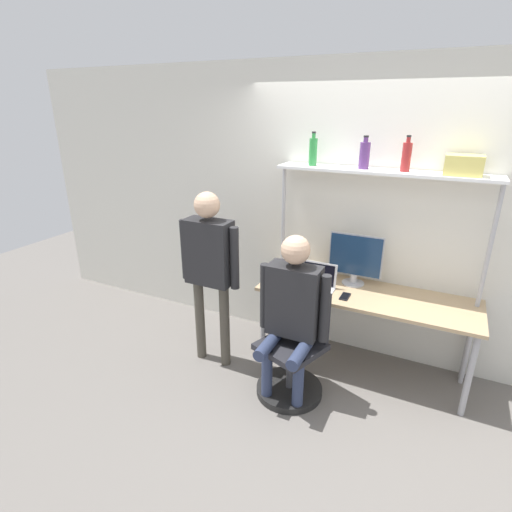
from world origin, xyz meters
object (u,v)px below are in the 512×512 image
Objects in this scene: monitor at (355,258)px; bottle_red at (406,156)px; person_seated at (292,306)px; storage_box at (464,165)px; person_standing at (209,259)px; bottle_green at (313,151)px; bottle_purple at (364,155)px; laptop at (317,281)px; office_chair at (293,362)px; cell_phone at (345,296)px.

bottle_red is at bearing 0.85° from monitor.
storage_box is (1.03, 0.79, 1.05)m from person_seated.
person_standing is (-1.13, -0.67, 0.03)m from monitor.
bottle_green reaches higher than person_standing.
person_standing is at bearing -149.17° from bottle_purple.
laptop is 0.98m from person_standing.
bottle_purple is at bearing 30.83° from person_standing.
person_seated is at bearing -128.08° from bottle_red.
bottle_purple is 0.44m from bottle_green.
bottle_purple is (0.28, 0.75, 1.64)m from office_chair.
bottle_green reaches higher than office_chair.
office_chair is at bearing -5.31° from person_standing.
laptop is 1.48m from storage_box.
office_chair is at bearing -129.01° from bottle_red.
office_chair is 3.25× the size of bottle_green.
storage_box reaches higher than laptop.
storage_box reaches higher than person_seated.
storage_box is (1.18, -0.00, -0.05)m from bottle_green.
cell_phone is at bearing -14.14° from laptop.
cell_phone is 0.54× the size of bottle_red.
bottle_red is 1.05× the size of storage_box.
bottle_purple reaches higher than cell_phone.
bottle_red is 0.97× the size of bottle_green.
office_chair reaches higher than cell_phone.
person_standing reaches higher than office_chair.
storage_box is (0.41, 0.00, -0.04)m from bottle_red.
person_seated is at bearing -142.57° from storage_box.
bottle_green reaches higher than bottle_purple.
storage_box is at bearing 23.24° from cell_phone.
office_chair is at bearing -110.45° from bottle_purple.
office_chair is (-0.28, -0.74, -0.73)m from monitor.
bottle_green reaches higher than bottle_red.
storage_box is at bearing 19.78° from person_standing.
person_standing is (-1.13, -0.36, 0.28)m from cell_phone.
monitor is 0.29× the size of person_standing.
bottle_purple is at bearing -0.00° from bottle_green.
laptop is 1.15m from bottle_green.
person_seated is at bearing -110.78° from monitor.
bottle_purple is at bearing 91.79° from cell_phone.
cell_phone is (0.28, -0.07, -0.06)m from laptop.
cell_phone is at bearing -135.30° from bottle_red.
office_chair is at bearing -123.62° from cell_phone.
bottle_red is (0.32, 0.31, 1.16)m from cell_phone.
bottle_purple is at bearing 180.00° from storage_box.
bottle_purple is (-0.01, 0.31, 1.15)m from cell_phone.
monitor is 1.31m from person_standing.
bottle_green is at bearing 180.00° from storage_box.
bottle_red is at bearing 44.70° from cell_phone.
person_seated is 1.36m from bottle_green.
bottle_red is (0.61, 0.75, 1.64)m from office_chair.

